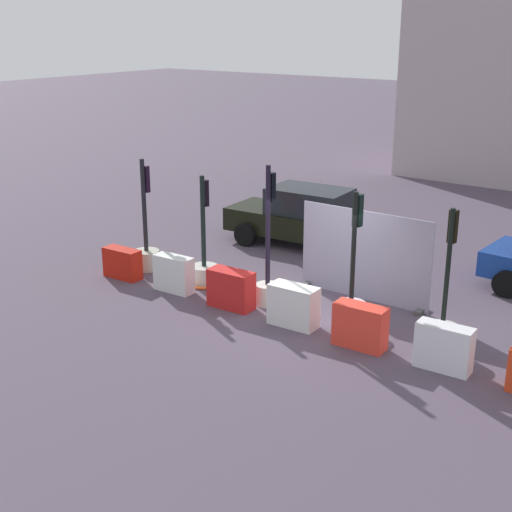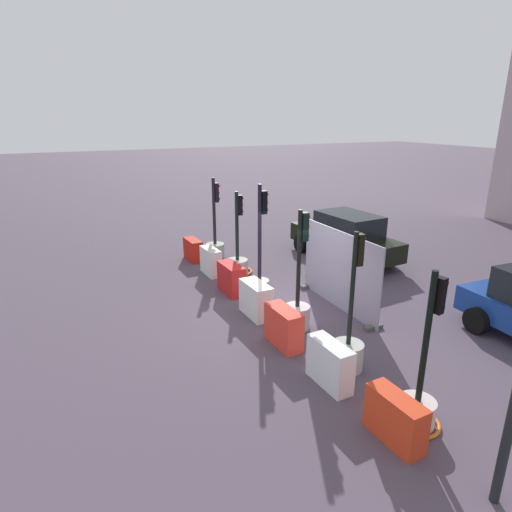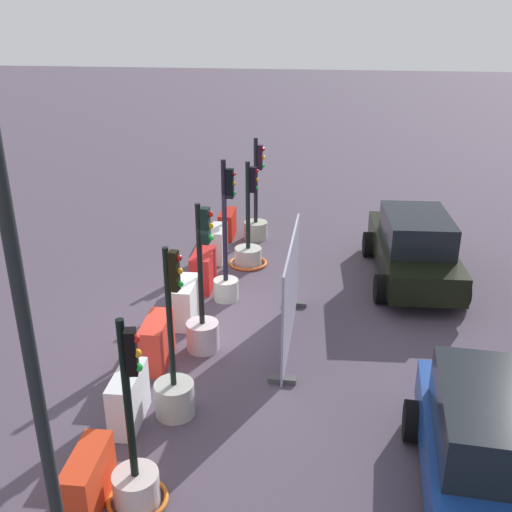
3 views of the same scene
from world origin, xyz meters
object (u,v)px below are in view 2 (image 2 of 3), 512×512
(traffic_light_3, at_px, (298,305))
(construction_barrier_0, at_px, (193,250))
(traffic_light_0, at_px, (215,242))
(construction_barrier_5, at_px, (330,364))
(construction_barrier_3, at_px, (256,300))
(car_black_sedan, at_px, (345,236))
(traffic_light_2, at_px, (260,273))
(construction_barrier_1, at_px, (211,261))
(traffic_light_4, at_px, (348,346))
(construction_barrier_2, at_px, (231,279))
(construction_barrier_6, at_px, (395,418))
(traffic_light_5, at_px, (418,401))
(construction_barrier_4, at_px, (283,327))
(traffic_light_1, at_px, (238,261))

(traffic_light_3, distance_m, construction_barrier_0, 6.25)
(traffic_light_0, bearing_deg, construction_barrier_5, -5.56)
(traffic_light_3, bearing_deg, construction_barrier_3, -148.65)
(traffic_light_0, height_order, construction_barrier_5, traffic_light_0)
(construction_barrier_3, height_order, car_black_sedan, car_black_sedan)
(traffic_light_2, bearing_deg, construction_barrier_5, -8.95)
(traffic_light_0, relative_size, traffic_light_3, 0.99)
(construction_barrier_1, bearing_deg, traffic_light_4, 5.44)
(construction_barrier_2, relative_size, construction_barrier_6, 1.03)
(construction_barrier_1, xyz_separation_m, construction_barrier_3, (3.46, -0.01, 0.01))
(traffic_light_2, distance_m, construction_barrier_3, 1.36)
(traffic_light_2, bearing_deg, traffic_light_0, 178.34)
(construction_barrier_1, relative_size, construction_barrier_6, 0.96)
(construction_barrier_2, bearing_deg, car_black_sedan, 103.31)
(traffic_light_5, relative_size, construction_barrier_4, 2.58)
(construction_barrier_4, distance_m, construction_barrier_6, 3.46)
(traffic_light_4, bearing_deg, construction_barrier_5, -65.42)
(car_black_sedan, bearing_deg, construction_barrier_6, -31.77)
(car_black_sedan, bearing_deg, construction_barrier_4, -48.19)
(traffic_light_1, xyz_separation_m, construction_barrier_3, (3.22, -0.86, 0.05))
(traffic_light_1, xyz_separation_m, traffic_light_3, (4.26, -0.23, 0.20))
(traffic_light_3, relative_size, construction_barrier_2, 2.73)
(construction_barrier_4, bearing_deg, construction_barrier_3, 176.52)
(traffic_light_2, relative_size, construction_barrier_1, 3.21)
(traffic_light_3, xyz_separation_m, construction_barrier_2, (-2.75, -0.62, -0.16))
(construction_barrier_2, height_order, car_black_sedan, car_black_sedan)
(construction_barrier_6, bearing_deg, traffic_light_0, 175.70)
(traffic_light_1, relative_size, traffic_light_5, 0.98)
(car_black_sedan, bearing_deg, traffic_light_0, -118.32)
(traffic_light_3, bearing_deg, traffic_light_4, -0.20)
(traffic_light_4, bearing_deg, construction_barrier_1, -174.56)
(construction_barrier_0, bearing_deg, construction_barrier_2, 1.19)
(traffic_light_3, bearing_deg, construction_barrier_4, -50.35)
(traffic_light_1, height_order, construction_barrier_0, traffic_light_1)
(traffic_light_2, height_order, traffic_light_5, traffic_light_2)
(construction_barrier_6, relative_size, car_black_sedan, 0.23)
(traffic_light_5, distance_m, construction_barrier_4, 3.42)
(traffic_light_1, xyz_separation_m, construction_barrier_4, (4.88, -0.96, 0.05))
(traffic_light_0, relative_size, car_black_sedan, 0.64)
(traffic_light_1, distance_m, construction_barrier_2, 1.74)
(traffic_light_0, height_order, traffic_light_4, traffic_light_4)
(construction_barrier_2, bearing_deg, traffic_light_3, 12.79)
(traffic_light_0, xyz_separation_m, traffic_light_2, (3.98, -0.12, 0.13))
(traffic_light_2, distance_m, construction_barrier_1, 2.42)
(construction_barrier_1, bearing_deg, traffic_light_1, 74.53)
(construction_barrier_1, bearing_deg, car_black_sedan, 83.36)
(traffic_light_5, height_order, car_black_sedan, traffic_light_5)
(traffic_light_3, bearing_deg, traffic_light_1, 176.97)
(construction_barrier_0, relative_size, construction_barrier_3, 0.95)
(traffic_light_2, distance_m, construction_barrier_2, 0.90)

